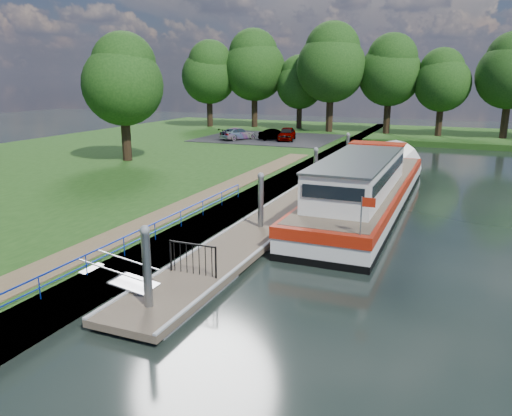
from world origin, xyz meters
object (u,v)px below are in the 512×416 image
at_px(car_b, 275,135).
at_px(car_c, 238,134).
at_px(car_a, 287,134).
at_px(pontoon, 292,208).
at_px(barge, 369,187).

height_order(car_b, car_c, car_c).
bearing_deg(car_a, pontoon, -82.12).
bearing_deg(pontoon, car_a, 109.86).
relative_size(car_a, car_b, 1.15).
xyz_separation_m(barge, car_a, (-12.15, 20.80, 0.41)).
distance_m(car_a, car_c, 5.08).
distance_m(car_a, car_b, 1.22).
distance_m(car_b, car_c, 3.89).
height_order(car_a, car_b, car_a).
distance_m(barge, car_a, 24.10).
bearing_deg(pontoon, barge, 38.88).
xyz_separation_m(pontoon, car_a, (-8.56, 23.70, 1.32)).
height_order(pontoon, barge, barge).
xyz_separation_m(car_a, car_c, (-4.90, -1.35, -0.06)).
relative_size(car_b, car_c, 0.81).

